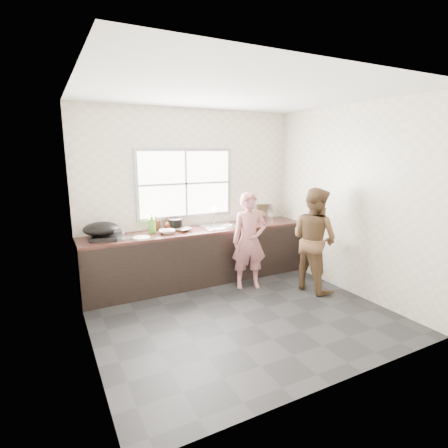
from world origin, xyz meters
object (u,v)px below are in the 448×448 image
person_side (314,239)px  bottle_green (152,223)px  bowl_crabs (244,222)px  bottle_brown_short (168,225)px  plate_food (141,238)px  pot_lid_right (125,238)px  bottle_brown_tall (156,223)px  woman (249,244)px  pot_lid_left (113,238)px  burner (106,237)px  cutting_board (179,228)px  wok (101,229)px  bowl_held (228,226)px  bowl_mince (167,232)px  dish_rack (260,211)px  black_pot (175,224)px  glass_jar (122,231)px

person_side → bottle_green: 2.41m
bowl_crabs → bottle_brown_short: bearing=173.6°
person_side → plate_food: person_side is taller
pot_lid_right → bottle_brown_tall: bearing=28.2°
woman → pot_lid_left: size_ratio=5.76×
bottle_brown_short → burner: (-0.96, -0.18, -0.05)m
cutting_board → plate_food: (-0.67, -0.30, -0.01)m
woman → wok: (-2.03, 0.56, 0.33)m
bowl_held → plate_food: bowl_held is taller
bottle_green → bowl_held: bearing=-7.6°
person_side → bowl_mince: bearing=54.2°
bowl_mince → dish_rack: dish_rack is taller
bowl_crabs → black_pot: 1.17m
glass_jar → pot_lid_right: size_ratio=0.39×
bottle_brown_tall → bottle_brown_short: size_ratio=1.35×
bowl_crabs → bottle_brown_short: size_ratio=1.23×
burner → pot_lid_left: (0.09, 0.00, -0.02)m
cutting_board → bowl_held: bearing=-16.4°
bowl_held → pot_lid_left: bowl_held is taller
bowl_mince → bottle_brown_short: bottle_brown_short is taller
person_side → bowl_mince: size_ratio=6.67×
bottle_brown_tall → bottle_brown_short: bearing=-12.5°
bowl_held → glass_jar: (-1.59, 0.31, 0.02)m
person_side → dish_rack: person_side is taller
woman → dish_rack: 1.10m
person_side → bottle_brown_tall: 2.40m
woman → bowl_held: woman is taller
bowl_crabs → black_pot: bearing=173.3°
black_pot → bottle_green: size_ratio=0.75×
cutting_board → bottle_green: bearing=-172.3°
bottle_brown_short → pot_lid_left: (-0.87, -0.18, -0.07)m
pot_lid_left → cutting_board: bearing=6.5°
woman → pot_lid_right: 1.82m
person_side → bowl_crabs: size_ratio=7.88×
woman → pot_lid_left: bearing=-178.5°
woman → bowl_crabs: 0.68m
person_side → cutting_board: (-1.67, 1.19, 0.11)m
bottle_green → wok: 0.73m
bowl_crabs → bottle_brown_short: bottle_brown_short is taller
pot_lid_left → bowl_mince: bearing=-5.7°
person_side → glass_jar: 2.83m
bowl_held → bottle_brown_short: bottle_brown_short is taller
pot_lid_left → dish_rack: bearing=4.9°
pot_lid_left → bottle_green: bearing=5.6°
plate_food → bottle_brown_tall: bottle_brown_tall is taller
bottle_green → woman: bearing=-25.5°
person_side → glass_jar: bearing=54.5°
cutting_board → bottle_brown_tall: size_ratio=1.65×
woman → bowl_mince: woman is taller
burner → cutting_board: bearing=6.1°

